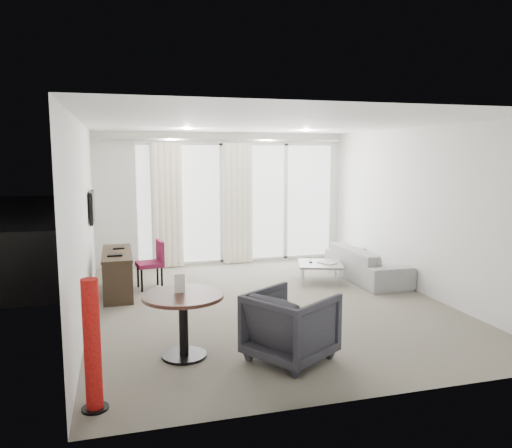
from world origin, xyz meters
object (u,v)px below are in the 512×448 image
object	(u,v)px
rattan_chair_a	(266,230)
coffee_table	(320,272)
rattan_chair_b	(286,228)
desk	(118,273)
desk_chair	(149,265)
tub_armchair	(291,326)
red_lamp	(92,345)
sofa	(366,263)
round_table	(184,326)

from	to	relation	value
rattan_chair_a	coffee_table	bearing A→B (deg)	-76.09
rattan_chair_a	rattan_chair_b	bearing A→B (deg)	-9.36
desk	desk_chair	xyz separation A→B (m)	(0.50, 0.18, 0.06)
desk_chair	tub_armchair	bearing A→B (deg)	-77.04
desk	rattan_chair_b	size ratio (longest dim) A/B	1.57
red_lamp	coffee_table	xyz separation A→B (m)	(3.56, 3.50, -0.41)
coffee_table	rattan_chair_a	bearing A→B (deg)	88.81
tub_armchair	sofa	world-z (taller)	tub_armchair
round_table	tub_armchair	distance (m)	1.15
sofa	desk	bearing A→B (deg)	87.18
desk_chair	sofa	xyz separation A→B (m)	(3.70, -0.39, -0.11)
tub_armchair	rattan_chair_b	xyz separation A→B (m)	(2.09, 6.20, 0.08)
red_lamp	tub_armchair	world-z (taller)	red_lamp
desk_chair	round_table	xyz separation A→B (m)	(0.17, -2.93, -0.05)
coffee_table	sofa	size ratio (longest dim) A/B	0.38
coffee_table	desk_chair	bearing A→B (deg)	172.95
desk_chair	sofa	distance (m)	3.73
rattan_chair_a	rattan_chair_b	world-z (taller)	rattan_chair_b
sofa	tub_armchair	bearing A→B (deg)	139.93
desk_chair	rattan_chair_a	size ratio (longest dim) A/B	0.99
red_lamp	tub_armchair	size ratio (longest dim) A/B	1.42
desk_chair	tub_armchair	size ratio (longest dim) A/B	0.97
red_lamp	coffee_table	size ratio (longest dim) A/B	1.58
round_table	sofa	size ratio (longest dim) A/B	0.45
tub_armchair	rattan_chair_b	bearing A→B (deg)	-51.29
coffee_table	rattan_chair_b	bearing A→B (deg)	81.27
sofa	rattan_chair_a	size ratio (longest dim) A/B	2.40
desk	rattan_chair_a	size ratio (longest dim) A/B	1.77
desk	rattan_chair_a	distance (m)	4.74
desk	round_table	xyz separation A→B (m)	(0.67, -2.75, 0.02)
desk_chair	round_table	size ratio (longest dim) A/B	0.90
coffee_table	rattan_chair_b	xyz separation A→B (m)	(0.50, 3.25, 0.29)
desk	sofa	bearing A→B (deg)	-2.82
round_table	rattan_chair_b	world-z (taller)	rattan_chair_b
red_lamp	tub_armchair	distance (m)	2.06
desk	coffee_table	xyz separation A→B (m)	(3.35, -0.17, -0.17)
desk_chair	rattan_chair_a	bearing A→B (deg)	38.88
coffee_table	sofa	xyz separation A→B (m)	(0.86, -0.04, 0.12)
round_table	red_lamp	bearing A→B (deg)	-133.95
desk	red_lamp	world-z (taller)	red_lamp
tub_armchair	rattan_chair_a	bearing A→B (deg)	-47.23
desk_chair	rattan_chair_b	size ratio (longest dim) A/B	0.87
desk_chair	red_lamp	bearing A→B (deg)	-108.41
desk	desk_chair	size ratio (longest dim) A/B	1.80
sofa	rattan_chair_b	distance (m)	3.31
round_table	rattan_chair_a	world-z (taller)	rattan_chair_a
desk	rattan_chair_a	xyz separation A→B (m)	(3.42, 3.28, 0.07)
desk_chair	round_table	distance (m)	2.94
rattan_chair_a	red_lamp	bearing A→B (deg)	-102.52
coffee_table	desk	bearing A→B (deg)	177.14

